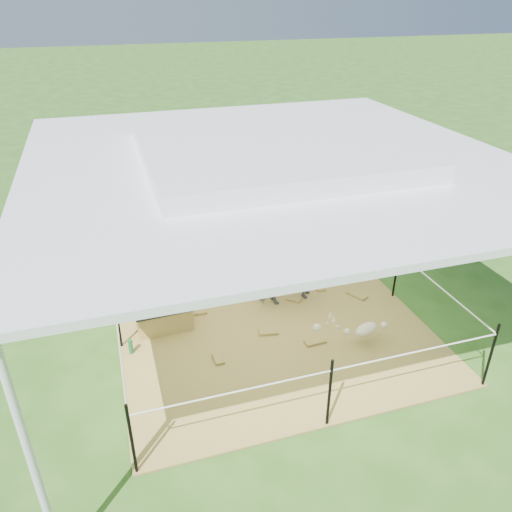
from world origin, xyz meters
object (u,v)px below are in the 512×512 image
object	(u,v)px
green_bottle	(131,346)
pony	(294,277)
foal	(366,327)
picnic_table_near	(247,153)
picnic_table_far	(313,133)
distant_person	(278,146)
woman	(167,279)
trash_barrel	(321,158)
straw_bale	(164,318)

from	to	relation	value
green_bottle	pony	size ratio (longest dim) A/B	0.20
foal	picnic_table_near	world-z (taller)	picnic_table_near
pony	picnic_table_far	distance (m)	9.76
foal	distant_person	xyz separation A→B (m)	(1.52, 8.08, 0.36)
woman	pony	bearing A→B (deg)	89.96
green_bottle	distant_person	xyz separation A→B (m)	(4.83, 7.29, 0.52)
distant_person	pony	bearing A→B (deg)	59.33
pony	foal	size ratio (longest dim) A/B	1.15
foal	picnic_table_near	xyz separation A→B (m)	(0.77, 8.73, 0.04)
woman	trash_barrel	bearing A→B (deg)	136.82
foal	picnic_table_far	distance (m)	10.77
distant_person	green_bottle	bearing A→B (deg)	43.38
straw_bale	picnic_table_near	world-z (taller)	picnic_table_near
distant_person	picnic_table_near	bearing A→B (deg)	-54.04
trash_barrel	picnic_table_near	xyz separation A→B (m)	(-1.77, 1.34, -0.06)
foal	picnic_table_near	bearing A→B (deg)	65.99
straw_bale	trash_barrel	xyz separation A→B (m)	(5.30, 6.14, 0.19)
green_bottle	trash_barrel	world-z (taller)	trash_barrel
pony	trash_barrel	world-z (taller)	pony
straw_bale	pony	bearing A→B (deg)	2.75
picnic_table_near	picnic_table_far	xyz separation A→B (m)	(2.75, 1.45, 0.02)
picnic_table_far	distant_person	xyz separation A→B (m)	(-2.00, -2.10, 0.30)
trash_barrel	picnic_table_far	size ratio (longest dim) A/B	0.46
straw_bale	trash_barrel	bearing A→B (deg)	49.20
trash_barrel	woman	bearing A→B (deg)	-130.26
picnic_table_far	picnic_table_near	bearing A→B (deg)	-138.54
pony	distant_person	distance (m)	7.06
woman	trash_barrel	world-z (taller)	woman
trash_barrel	distant_person	bearing A→B (deg)	145.94
foal	distant_person	distance (m)	8.23
foal	trash_barrel	world-z (taller)	trash_barrel
straw_bale	green_bottle	xyz separation A→B (m)	(-0.55, -0.45, -0.07)
woman	green_bottle	size ratio (longest dim) A/B	4.32
pony	foal	distance (m)	1.49
woman	foal	size ratio (longest dim) A/B	1.00
trash_barrel	straw_bale	bearing A→B (deg)	-130.80
picnic_table_near	trash_barrel	bearing A→B (deg)	-35.11
woman	picnic_table_far	size ratio (longest dim) A/B	0.56
green_bottle	distant_person	size ratio (longest dim) A/B	0.17
picnic_table_near	distant_person	xyz separation A→B (m)	(0.75, -0.65, 0.32)
green_bottle	pony	world-z (taller)	pony
woman	pony	size ratio (longest dim) A/B	0.86
pony	trash_barrel	distance (m)	6.82
straw_bale	distant_person	bearing A→B (deg)	57.98
foal	picnic_table_far	xyz separation A→B (m)	(3.52, 10.18, 0.06)
straw_bale	foal	world-z (taller)	foal
green_bottle	picnic_table_near	bearing A→B (deg)	62.81
green_bottle	foal	bearing A→B (deg)	-13.45
woman	picnic_table_near	xyz separation A→B (m)	(3.43, 7.48, -0.54)
pony	distant_person	xyz separation A→B (m)	(2.13, 6.73, 0.16)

